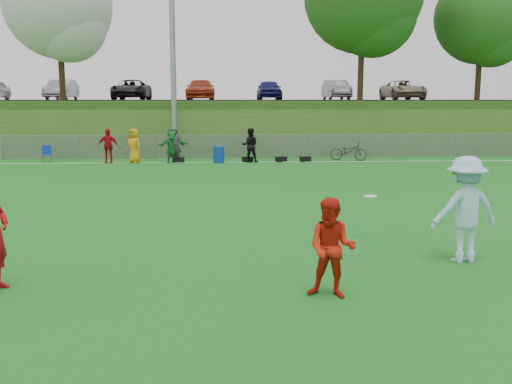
{
  "coord_description": "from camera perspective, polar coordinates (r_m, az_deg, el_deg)",
  "views": [
    {
      "loc": [
        -0.31,
        -10.38,
        3.08
      ],
      "look_at": [
        0.3,
        0.5,
        1.32
      ],
      "focal_mm": 40.0,
      "sensor_mm": 36.0,
      "label": 1
    }
  ],
  "objects": [
    {
      "name": "camp_chair",
      "position": [
        30.43,
        -20.16,
        3.28
      ],
      "size": [
        0.58,
        0.58,
        0.83
      ],
      "rotation": [
        0.0,
        0.0,
        0.28
      ],
      "color": "#0E339C",
      "rests_on": "ground"
    },
    {
      "name": "sideline_far",
      "position": [
        28.55,
        -2.55,
        3.0
      ],
      "size": [
        60.0,
        0.1,
        0.01
      ],
      "primitive_type": "cube",
      "color": "white",
      "rests_on": "ground"
    },
    {
      "name": "player_blue",
      "position": [
        11.54,
        20.18,
        -1.65
      ],
      "size": [
        1.4,
        0.92,
        2.04
      ],
      "primitive_type": "imported",
      "rotation": [
        0.0,
        0.0,
        3.27
      ],
      "color": "#ABD1EE",
      "rests_on": "ground"
    },
    {
      "name": "light_pole",
      "position": [
        31.51,
        -8.37,
        15.7
      ],
      "size": [
        1.2,
        0.4,
        12.15
      ],
      "color": "gray",
      "rests_on": "ground"
    },
    {
      "name": "tree_green_far",
      "position": [
        40.16,
        21.9,
        15.54
      ],
      "size": [
        5.88,
        5.88,
        8.19
      ],
      "color": "black",
      "rests_on": "berm"
    },
    {
      "name": "gear_bags",
      "position": [
        28.67,
        -0.26,
        3.28
      ],
      "size": [
        6.93,
        0.53,
        0.26
      ],
      "color": "black",
      "rests_on": "ground"
    },
    {
      "name": "tree_white_flowering",
      "position": [
        36.94,
        -18.94,
        16.87
      ],
      "size": [
        6.3,
        6.3,
        8.78
      ],
      "color": "black",
      "rests_on": "berm"
    },
    {
      "name": "ground",
      "position": [
        10.83,
        -1.43,
        -7.33
      ],
      "size": [
        120.0,
        120.0,
        0.0
      ],
      "primitive_type": "plane",
      "color": "#196916",
      "rests_on": "ground"
    },
    {
      "name": "player_red_center",
      "position": [
        9.01,
        7.6,
        -5.59
      ],
      "size": [
        0.93,
        0.83,
        1.59
      ],
      "primitive_type": "imported",
      "rotation": [
        0.0,
        0.0,
        -0.35
      ],
      "color": "red",
      "rests_on": "ground"
    },
    {
      "name": "recycling_bin",
      "position": [
        28.34,
        -3.75,
        3.76
      ],
      "size": [
        0.62,
        0.62,
        0.81
      ],
      "primitive_type": "cylinder",
      "rotation": [
        0.0,
        0.0,
        0.16
      ],
      "color": "#0D3595",
      "rests_on": "ground"
    },
    {
      "name": "fence",
      "position": [
        30.48,
        -2.6,
        4.6
      ],
      "size": [
        58.0,
        0.06,
        1.3
      ],
      "color": "gray",
      "rests_on": "ground"
    },
    {
      "name": "frisbee",
      "position": [
        12.94,
        11.36,
        -0.42
      ],
      "size": [
        0.29,
        0.29,
        0.03
      ],
      "color": "white",
      "rests_on": "ground"
    },
    {
      "name": "bicycle",
      "position": [
        29.7,
        9.23,
        4.07
      ],
      "size": [
        1.98,
        1.14,
        0.98
      ],
      "primitive_type": "imported",
      "rotation": [
        0.0,
        0.0,
        1.29
      ],
      "color": "#2C2C2E",
      "rests_on": "ground"
    },
    {
      "name": "parking_lot",
      "position": [
        43.38,
        -2.81,
        9.14
      ],
      "size": [
        120.0,
        12.0,
        0.1
      ],
      "primitive_type": "cube",
      "color": "black",
      "rests_on": "berm"
    },
    {
      "name": "car_row",
      "position": [
        42.4,
        -4.41,
        10.16
      ],
      "size": [
        32.04,
        5.18,
        1.44
      ],
      "color": "silver",
      "rests_on": "parking_lot"
    },
    {
      "name": "berm",
      "position": [
        41.41,
        -2.77,
        6.99
      ],
      "size": [
        120.0,
        18.0,
        3.0
      ],
      "primitive_type": "cube",
      "color": "#244D15",
      "rests_on": "ground"
    },
    {
      "name": "spectator_row",
      "position": [
        28.59,
        -8.42,
        4.61
      ],
      "size": [
        7.93,
        1.05,
        1.69
      ],
      "color": "red",
      "rests_on": "ground"
    }
  ]
}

